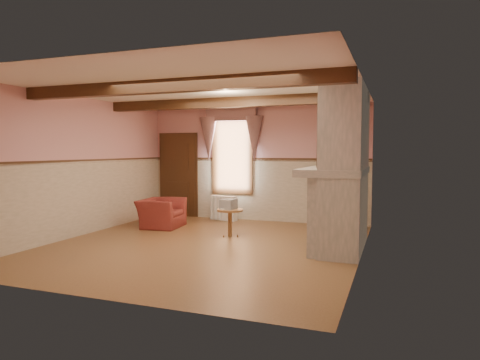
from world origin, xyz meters
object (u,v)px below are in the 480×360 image
(side_table, at_px, (230,223))
(oil_lamp, at_px, (339,159))
(radiator, at_px, (224,208))
(armchair, at_px, (161,213))
(bowl, at_px, (335,165))
(mantel_clock, at_px, (341,161))

(side_table, distance_m, oil_lamp, 2.48)
(radiator, relative_size, oil_lamp, 2.50)
(armchair, xyz_separation_m, radiator, (0.95, 1.37, -0.02))
(radiator, relative_size, bowl, 2.05)
(armchair, height_order, oil_lamp, oil_lamp)
(side_table, relative_size, mantel_clock, 2.29)
(bowl, distance_m, oil_lamp, 0.58)
(armchair, height_order, mantel_clock, mantel_clock)
(radiator, distance_m, mantel_clock, 3.47)
(side_table, xyz_separation_m, radiator, (-0.88, 1.81, 0.02))
(oil_lamp, bearing_deg, side_table, -171.52)
(armchair, distance_m, bowl, 4.15)
(armchair, height_order, side_table, armchair)
(radiator, distance_m, bowl, 3.80)
(side_table, distance_m, radiator, 2.01)
(oil_lamp, bearing_deg, armchair, 178.13)
(side_table, distance_m, mantel_clock, 2.49)
(side_table, bearing_deg, radiator, 115.95)
(oil_lamp, bearing_deg, bowl, -90.00)
(side_table, height_order, radiator, radiator)
(radiator, relative_size, mantel_clock, 2.92)
(radiator, bearing_deg, oil_lamp, -14.76)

